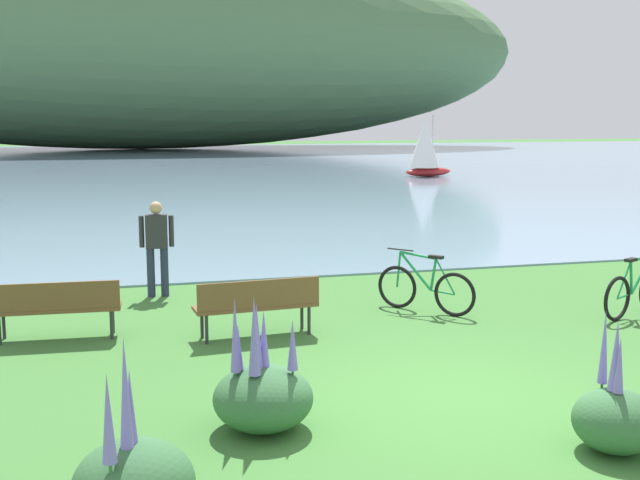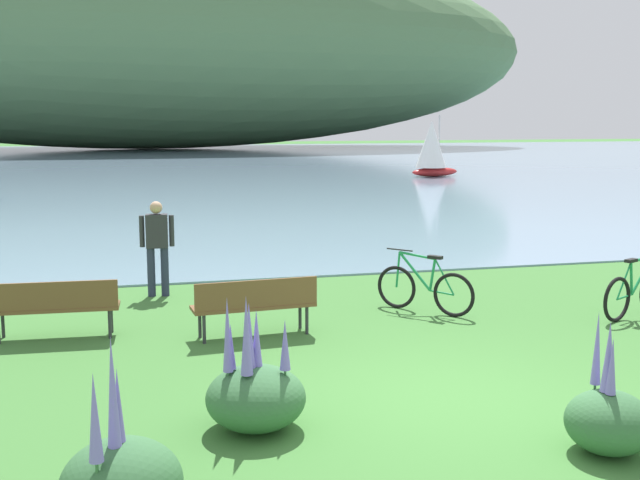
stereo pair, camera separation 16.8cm
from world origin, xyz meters
TOP-DOWN VIEW (x-y plane):
  - ground_plane at (0.00, 0.00)m, footprint 200.00×200.00m
  - bay_water at (0.00, 47.06)m, footprint 180.00×80.00m
  - distant_hillside at (-0.51, 75.78)m, footprint 81.82×28.00m
  - park_bench_near_camera at (-1.76, 3.07)m, footprint 1.83×0.62m
  - park_bench_further_along at (-4.57, 3.66)m, footprint 1.82×0.58m
  - bicycle_leaning_near_bench at (1.18, 3.85)m, footprint 1.21×1.38m
  - bicycle_beside_path at (4.36, 2.75)m, footprint 1.64×0.78m
  - person_at_shoreline at (-2.99, 6.17)m, footprint 0.61×0.25m
  - echium_bush_beside_closest at (-2.33, -0.33)m, footprint 1.03×1.03m
  - echium_bush_mid_cluster at (0.82, -1.73)m, footprint 0.82×0.82m
  - sailboat_toward_hillside at (12.80, 31.90)m, footprint 2.90×1.93m

SIDE VIEW (x-z plane):
  - ground_plane at x=0.00m, z-range 0.00..0.00m
  - bay_water at x=0.00m, z-range 0.00..0.04m
  - echium_bush_mid_cluster at x=0.82m, z-range -0.33..1.01m
  - echium_bush_beside_closest at x=-2.33m, z-range -0.35..1.10m
  - bicycle_leaning_near_bench at x=1.18m, z-range -0.11..0.90m
  - bicycle_beside_path at x=4.36m, z-range -0.11..0.90m
  - park_bench_near_camera at x=-1.76m, z-range 0.08..0.96m
  - park_bench_further_along at x=-4.57m, z-range 0.08..0.96m
  - person_at_shoreline at x=-2.99m, z-range 0.12..1.83m
  - sailboat_toward_hillside at x=12.80m, z-range -0.06..3.24m
  - distant_hillside at x=-0.51m, z-range 0.04..20.94m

